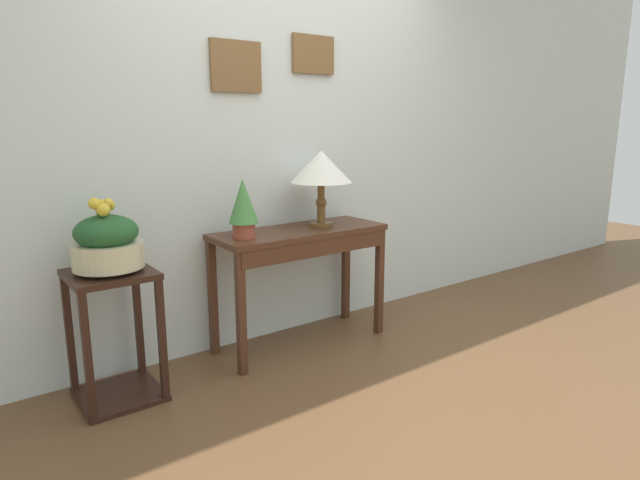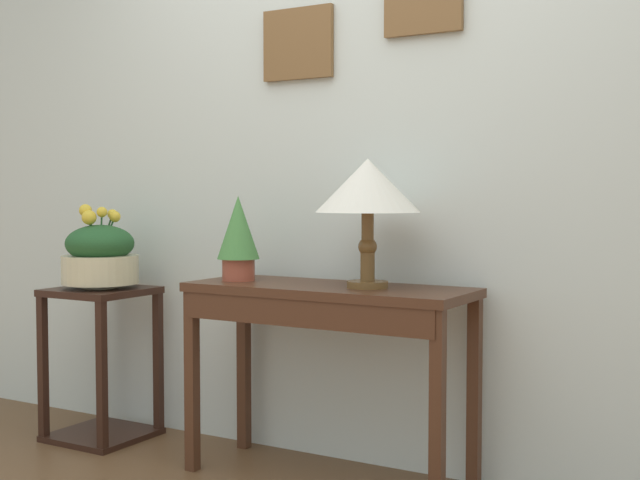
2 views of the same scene
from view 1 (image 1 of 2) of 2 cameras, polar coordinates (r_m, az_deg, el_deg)
name	(u,v)px [view 1 (image 1 of 2)]	position (r m, az deg, el deg)	size (l,w,h in m)	color
ground_plane	(438,413)	(2.86, 12.30, -17.38)	(12.00, 12.00, 0.01)	brown
back_wall_with_art	(279,122)	(3.56, -4.36, 12.30)	(9.00, 0.13, 2.80)	silver
console_table	(302,248)	(3.35, -1.92, -0.80)	(1.11, 0.42, 0.75)	#472819
table_lamp	(321,169)	(3.39, 0.11, 7.52)	(0.39, 0.39, 0.48)	brown
potted_plant_on_console	(243,206)	(3.09, -8.10, 3.58)	(0.17, 0.17, 0.34)	#9E4733
pedestal_stand_left	(115,336)	(2.96, -20.80, -9.46)	(0.40, 0.40, 0.68)	black
planter_bowl_wide	(107,243)	(2.83, -21.55, -0.26)	(0.34, 0.34, 0.37)	beige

